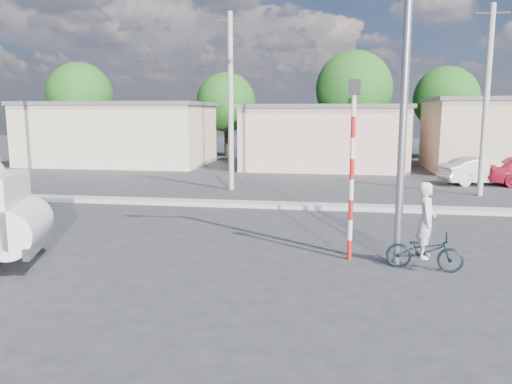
# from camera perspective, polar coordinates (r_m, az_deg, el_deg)

# --- Properties ---
(ground_plane) EXTENTS (120.00, 120.00, 0.00)m
(ground_plane) POSITION_cam_1_polar(r_m,az_deg,el_deg) (11.55, -5.52, -9.10)
(ground_plane) COLOR #2A2A2D
(ground_plane) RESTS_ON ground
(median) EXTENTS (40.00, 0.80, 0.16)m
(median) POSITION_cam_1_polar(r_m,az_deg,el_deg) (19.14, 0.54, -1.45)
(median) COLOR #99968E
(median) RESTS_ON ground
(bicycle) EXTENTS (1.79, 0.89, 0.90)m
(bicycle) POSITION_cam_1_polar(r_m,az_deg,el_deg) (12.16, 18.70, -6.40)
(bicycle) COLOR black
(bicycle) RESTS_ON ground
(cyclist) EXTENTS (0.53, 0.70, 1.74)m
(cyclist) POSITION_cam_1_polar(r_m,az_deg,el_deg) (12.06, 18.80, -4.46)
(cyclist) COLOR silver
(cyclist) RESTS_ON ground
(car_cream) EXTENTS (4.36, 2.45, 1.36)m
(car_cream) POSITION_cam_1_polar(r_m,az_deg,el_deg) (27.28, 24.50, 2.19)
(car_cream) COLOR beige
(car_cream) RESTS_ON ground
(traffic_pole) EXTENTS (0.28, 0.18, 4.36)m
(traffic_pole) POSITION_cam_1_polar(r_m,az_deg,el_deg) (12.15, 10.95, 4.20)
(traffic_pole) COLOR red
(traffic_pole) RESTS_ON ground
(streetlight) EXTENTS (2.34, 0.22, 9.00)m
(streetlight) POSITION_cam_1_polar(r_m,az_deg,el_deg) (11.95, 16.02, 15.32)
(streetlight) COLOR slate
(streetlight) RESTS_ON ground
(building_row) EXTENTS (37.80, 7.30, 4.44)m
(building_row) POSITION_cam_1_polar(r_m,az_deg,el_deg) (32.68, 6.19, 6.55)
(building_row) COLOR beige
(building_row) RESTS_ON ground
(tree_row) EXTENTS (34.13, 7.32, 8.10)m
(tree_row) POSITION_cam_1_polar(r_m,az_deg,el_deg) (39.56, 1.82, 10.95)
(tree_row) COLOR #38281E
(tree_row) RESTS_ON ground
(utility_poles) EXTENTS (35.40, 0.24, 8.00)m
(utility_poles) POSITION_cam_1_polar(r_m,az_deg,el_deg) (22.61, 10.43, 10.20)
(utility_poles) COLOR #99968E
(utility_poles) RESTS_ON ground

